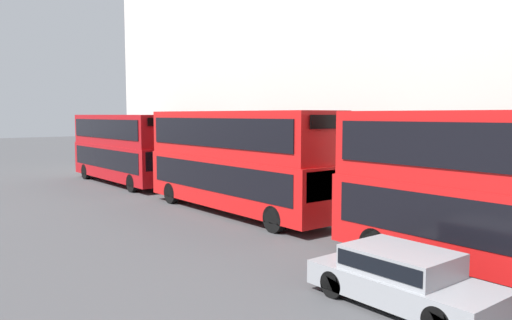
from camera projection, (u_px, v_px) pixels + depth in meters
name	position (u px, v px, depth m)	size (l,w,h in m)	color
bus_second_in_queue	(237.00, 157.00, 21.57)	(2.59, 10.85, 4.43)	red
bus_third_in_queue	(124.00, 146.00, 30.84)	(2.59, 10.42, 4.27)	#A80F14
car_dark_sedan	(403.00, 276.00, 11.13)	(1.88, 4.24, 1.29)	gray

